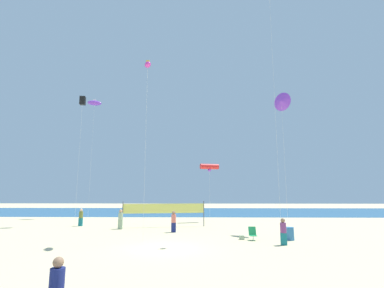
{
  "coord_description": "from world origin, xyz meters",
  "views": [
    {
      "loc": [
        2.0,
        -17.62,
        3.4
      ],
      "look_at": [
        1.46,
        6.16,
        7.35
      ],
      "focal_mm": 26.44,
      "sensor_mm": 36.0,
      "label": 1
    }
  ],
  "objects_px": {
    "beachgoer_coral_shirt": "(174,221)",
    "kite_magenta_inflatable": "(148,65)",
    "volleyball_net": "(164,209)",
    "beachgoer_olive_shirt": "(81,217)",
    "beachgoer_plum_shirt": "(283,231)",
    "beachgoer_sage_shirt": "(120,219)",
    "beach_handbag": "(242,238)",
    "kite_red_tube": "(209,167)",
    "kite_black_box": "(83,101)",
    "kite_violet_delta": "(281,102)",
    "kite_violet_inflatable": "(94,103)",
    "mother_figure": "(56,288)",
    "folding_beach_chair": "(253,233)",
    "trash_barrel": "(290,234)"
  },
  "relations": [
    {
      "from": "beachgoer_coral_shirt",
      "to": "beach_handbag",
      "type": "height_order",
      "value": "beachgoer_coral_shirt"
    },
    {
      "from": "mother_figure",
      "to": "beachgoer_coral_shirt",
      "type": "distance_m",
      "value": 16.56
    },
    {
      "from": "beachgoer_plum_shirt",
      "to": "kite_magenta_inflatable",
      "type": "xyz_separation_m",
      "value": [
        -9.21,
        1.07,
        11.85
      ]
    },
    {
      "from": "beachgoer_plum_shirt",
      "to": "beachgoer_sage_shirt",
      "type": "bearing_deg",
      "value": 118.81
    },
    {
      "from": "beachgoer_plum_shirt",
      "to": "trash_barrel",
      "type": "bearing_deg",
      "value": 31.05
    },
    {
      "from": "beachgoer_olive_shirt",
      "to": "volleyball_net",
      "type": "distance_m",
      "value": 8.32
    },
    {
      "from": "folding_beach_chair",
      "to": "kite_violet_delta",
      "type": "relative_size",
      "value": 0.07
    },
    {
      "from": "beachgoer_olive_shirt",
      "to": "beachgoer_coral_shirt",
      "type": "relative_size",
      "value": 0.97
    },
    {
      "from": "beachgoer_plum_shirt",
      "to": "beachgoer_olive_shirt",
      "type": "relative_size",
      "value": 0.99
    },
    {
      "from": "beachgoer_sage_shirt",
      "to": "kite_violet_inflatable",
      "type": "relative_size",
      "value": 0.11
    },
    {
      "from": "beach_handbag",
      "to": "kite_red_tube",
      "type": "xyz_separation_m",
      "value": [
        -1.78,
        11.75,
        6.0
      ]
    },
    {
      "from": "beachgoer_olive_shirt",
      "to": "kite_violet_inflatable",
      "type": "xyz_separation_m",
      "value": [
        -2.85,
        9.18,
        14.56
      ]
    },
    {
      "from": "kite_violet_delta",
      "to": "kite_red_tube",
      "type": "height_order",
      "value": "kite_violet_delta"
    },
    {
      "from": "kite_black_box",
      "to": "kite_red_tube",
      "type": "relative_size",
      "value": 2.1
    },
    {
      "from": "beachgoer_coral_shirt",
      "to": "kite_violet_delta",
      "type": "height_order",
      "value": "kite_violet_delta"
    },
    {
      "from": "beachgoer_plum_shirt",
      "to": "beachgoer_sage_shirt",
      "type": "xyz_separation_m",
      "value": [
        -12.48,
        7.29,
        0.04
      ]
    },
    {
      "from": "mother_figure",
      "to": "kite_red_tube",
      "type": "height_order",
      "value": "kite_red_tube"
    },
    {
      "from": "beach_handbag",
      "to": "kite_violet_inflatable",
      "type": "distance_m",
      "value": 28.6
    },
    {
      "from": "beachgoer_olive_shirt",
      "to": "beach_handbag",
      "type": "height_order",
      "value": "beachgoer_olive_shirt"
    },
    {
      "from": "mother_figure",
      "to": "beachgoer_coral_shirt",
      "type": "xyz_separation_m",
      "value": [
        1.63,
        16.48,
        0.03
      ]
    },
    {
      "from": "kite_magenta_inflatable",
      "to": "kite_red_tube",
      "type": "bearing_deg",
      "value": 68.26
    },
    {
      "from": "mother_figure",
      "to": "kite_violet_inflatable",
      "type": "relative_size",
      "value": 0.1
    },
    {
      "from": "trash_barrel",
      "to": "beachgoer_coral_shirt",
      "type": "bearing_deg",
      "value": 157.04
    },
    {
      "from": "folding_beach_chair",
      "to": "beach_handbag",
      "type": "distance_m",
      "value": 0.83
    },
    {
      "from": "trash_barrel",
      "to": "beach_handbag",
      "type": "height_order",
      "value": "trash_barrel"
    },
    {
      "from": "kite_black_box",
      "to": "kite_red_tube",
      "type": "distance_m",
      "value": 15.88
    },
    {
      "from": "beachgoer_sage_shirt",
      "to": "folding_beach_chair",
      "type": "xyz_separation_m",
      "value": [
        10.86,
        -5.42,
        -0.46
      ]
    },
    {
      "from": "kite_violet_inflatable",
      "to": "kite_magenta_inflatable",
      "type": "distance_m",
      "value": 20.75
    },
    {
      "from": "volleyball_net",
      "to": "kite_red_tube",
      "type": "distance_m",
      "value": 8.06
    },
    {
      "from": "beachgoer_plum_shirt",
      "to": "volleyball_net",
      "type": "relative_size",
      "value": 0.21
    },
    {
      "from": "kite_violet_inflatable",
      "to": "kite_violet_delta",
      "type": "relative_size",
      "value": 1.32
    },
    {
      "from": "volleyball_net",
      "to": "kite_magenta_inflatable",
      "type": "distance_m",
      "value": 13.61
    },
    {
      "from": "beachgoer_plum_shirt",
      "to": "kite_violet_delta",
      "type": "distance_m",
      "value": 11.93
    },
    {
      "from": "kite_black_box",
      "to": "beachgoer_plum_shirt",
      "type": "bearing_deg",
      "value": -30.35
    },
    {
      "from": "mother_figure",
      "to": "kite_violet_inflatable",
      "type": "xyz_separation_m",
      "value": [
        -10.72,
        29.7,
        14.56
      ]
    },
    {
      "from": "beachgoer_coral_shirt",
      "to": "beach_handbag",
      "type": "bearing_deg",
      "value": 115.71
    },
    {
      "from": "beachgoer_sage_shirt",
      "to": "kite_violet_delta",
      "type": "bearing_deg",
      "value": -179.42
    },
    {
      "from": "volleyball_net",
      "to": "kite_black_box",
      "type": "xyz_separation_m",
      "value": [
        -9.32,
        1.64,
        11.46
      ]
    },
    {
      "from": "beachgoer_olive_shirt",
      "to": "volleyball_net",
      "type": "relative_size",
      "value": 0.22
    },
    {
      "from": "beachgoer_olive_shirt",
      "to": "beach_handbag",
      "type": "distance_m",
      "value": 16.45
    },
    {
      "from": "beachgoer_plum_shirt",
      "to": "kite_black_box",
      "type": "xyz_separation_m",
      "value": [
        -18.05,
        10.57,
        12.21
      ]
    },
    {
      "from": "beachgoer_coral_shirt",
      "to": "kite_magenta_inflatable",
      "type": "xyz_separation_m",
      "value": [
        -1.71,
        -4.38,
        11.81
      ]
    },
    {
      "from": "beachgoer_plum_shirt",
      "to": "beachgoer_olive_shirt",
      "type": "height_order",
      "value": "beachgoer_olive_shirt"
    },
    {
      "from": "mother_figure",
      "to": "kite_black_box",
      "type": "xyz_separation_m",
      "value": [
        -8.92,
        21.6,
        12.2
      ]
    },
    {
      "from": "kite_black_box",
      "to": "kite_red_tube",
      "type": "bearing_deg",
      "value": 12.96
    },
    {
      "from": "volleyball_net",
      "to": "kite_violet_inflatable",
      "type": "bearing_deg",
      "value": 138.76
    },
    {
      "from": "beachgoer_olive_shirt",
      "to": "kite_black_box",
      "type": "xyz_separation_m",
      "value": [
        -1.05,
        1.08,
        12.2
      ]
    },
    {
      "from": "beachgoer_sage_shirt",
      "to": "kite_red_tube",
      "type": "distance_m",
      "value": 11.78
    },
    {
      "from": "volleyball_net",
      "to": "kite_red_tube",
      "type": "height_order",
      "value": "kite_red_tube"
    },
    {
      "from": "folding_beach_chair",
      "to": "volleyball_net",
      "type": "distance_m",
      "value": 10.1
    }
  ]
}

